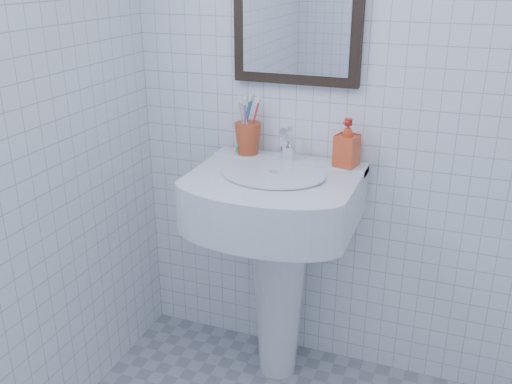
% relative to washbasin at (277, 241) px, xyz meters
% --- Properties ---
extents(wall_back, '(2.20, 0.02, 2.50)m').
position_rel_washbasin_xyz_m(wall_back, '(0.41, 0.21, 0.61)').
color(wall_back, white).
rests_on(wall_back, ground).
extents(washbasin, '(0.62, 0.46, 0.96)m').
position_rel_washbasin_xyz_m(washbasin, '(0.00, 0.00, 0.00)').
color(washbasin, white).
rests_on(washbasin, ground).
extents(faucet, '(0.06, 0.13, 0.15)m').
position_rel_washbasin_xyz_m(faucet, '(0.00, 0.11, 0.36)').
color(faucet, white).
rests_on(faucet, washbasin).
extents(toothbrush_cup, '(0.13, 0.13, 0.13)m').
position_rel_washbasin_xyz_m(toothbrush_cup, '(-0.18, 0.14, 0.37)').
color(toothbrush_cup, '#B94320').
rests_on(toothbrush_cup, washbasin).
extents(soap_dispenser, '(0.10, 0.10, 0.18)m').
position_rel_washbasin_xyz_m(soap_dispenser, '(0.23, 0.13, 0.40)').
color(soap_dispenser, red).
rests_on(soap_dispenser, washbasin).
extents(wall_mirror, '(0.50, 0.04, 0.62)m').
position_rel_washbasin_xyz_m(wall_mirror, '(0.00, 0.19, 0.91)').
color(wall_mirror, black).
rests_on(wall_mirror, wall_back).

